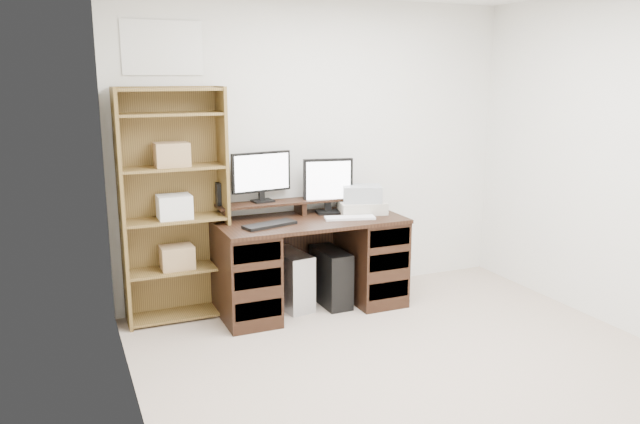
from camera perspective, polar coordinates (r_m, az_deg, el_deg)
room at (r=3.61m, az=12.46°, el=2.02°), size 3.54×4.04×2.54m
desk at (r=5.11m, az=-0.94°, el=-4.58°), size 1.50×0.70×0.75m
riser_shelf at (r=5.18m, az=-1.83°, el=0.85°), size 1.40×0.22×0.12m
monitor_wide at (r=5.08m, az=-5.39°, el=3.48°), size 0.51×0.15×0.41m
monitor_small at (r=5.19m, az=0.74°, el=2.62°), size 0.42×0.19×0.46m
speaker at (r=5.00m, az=-9.06°, el=1.65°), size 0.07×0.07×0.18m
keyboard_black at (r=4.78m, az=-4.63°, el=-1.17°), size 0.45×0.25×0.02m
keyboard_white at (r=5.01m, az=2.74°, el=-0.53°), size 0.42×0.22×0.02m
mouse at (r=5.19m, az=5.85°, el=-0.05°), size 0.10×0.08×0.04m
printer at (r=5.24m, az=3.85°, el=0.45°), size 0.43×0.36×0.10m
basket at (r=5.21m, az=3.87°, el=1.69°), size 0.38×0.33×0.14m
tower_silver at (r=5.17m, az=-2.70°, el=-6.18°), size 0.27×0.49×0.47m
tower_black at (r=5.23m, az=0.99°, el=-5.95°), size 0.21×0.47×0.47m
bookshelf at (r=4.90m, az=-13.23°, el=0.73°), size 0.80×0.30×1.80m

